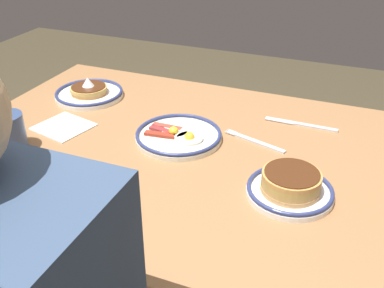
# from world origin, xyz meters

# --- Properties ---
(dining_table) EXTENTS (1.26, 0.92, 0.74)m
(dining_table) POSITION_xyz_m (0.00, 0.00, 0.64)
(dining_table) COLOR #9D6D44
(dining_table) RESTS_ON ground_plane
(plate_near_main) EXTENTS (0.23, 0.23, 0.07)m
(plate_near_main) POSITION_xyz_m (0.40, -0.20, 0.76)
(plate_near_main) COLOR white
(plate_near_main) RESTS_ON dining_table
(plate_center_pancakes) EXTENTS (0.20, 0.20, 0.06)m
(plate_center_pancakes) POSITION_xyz_m (-0.35, 0.11, 0.76)
(plate_center_pancakes) COLOR white
(plate_center_pancakes) RESTS_ON dining_table
(plate_far_companion) EXTENTS (0.25, 0.25, 0.04)m
(plate_far_companion) POSITION_xyz_m (-0.01, -0.04, 0.75)
(plate_far_companion) COLOR silver
(plate_far_companion) RESTS_ON dining_table
(coffee_mug) EXTENTS (0.13, 0.09, 0.10)m
(coffee_mug) POSITION_xyz_m (0.40, 0.19, 0.79)
(coffee_mug) COLOR #334772
(coffee_mug) RESTS_ON dining_table
(paper_napkin) EXTENTS (0.18, 0.17, 0.00)m
(paper_napkin) POSITION_xyz_m (0.35, 0.03, 0.74)
(paper_napkin) COLOR white
(paper_napkin) RESTS_ON dining_table
(fork_near) EXTENTS (0.19, 0.07, 0.01)m
(fork_near) POSITION_xyz_m (-0.21, -0.10, 0.74)
(fork_near) COLOR silver
(fork_near) RESTS_ON dining_table
(butter_knife) EXTENTS (0.22, 0.02, 0.01)m
(butter_knife) POSITION_xyz_m (-0.32, -0.26, 0.74)
(butter_knife) COLOR silver
(butter_knife) RESTS_ON dining_table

